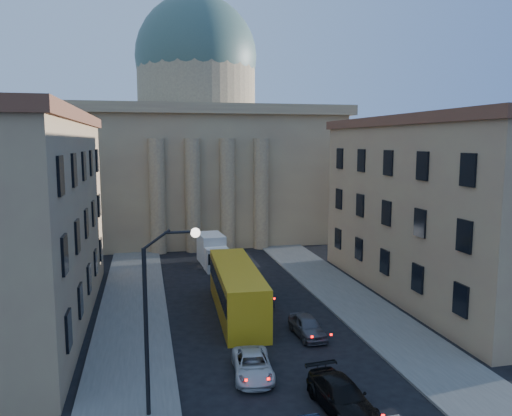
{
  "coord_description": "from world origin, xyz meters",
  "views": [
    {
      "loc": [
        -7.37,
        -14.19,
        12.7
      ],
      "look_at": [
        0.02,
        18.8,
        8.16
      ],
      "focal_mm": 35.0,
      "sensor_mm": 36.0,
      "label": 1
    }
  ],
  "objects": [
    {
      "name": "building_left",
      "position": [
        -17.0,
        22.0,
        7.42
      ],
      "size": [
        11.6,
        26.6,
        14.7
      ],
      "color": "tan",
      "rests_on": "ground"
    },
    {
      "name": "car_left_mid",
      "position": [
        -1.93,
        10.92,
        0.62
      ],
      "size": [
        2.5,
        4.63,
        1.23
      ],
      "primitive_type": "imported",
      "rotation": [
        0.0,
        0.0,
        -0.1
      ],
      "color": "silver",
      "rests_on": "ground"
    },
    {
      "name": "car_right_distant",
      "position": [
        1.16,
        23.16,
        0.75
      ],
      "size": [
        1.68,
        4.6,
        1.51
      ],
      "primitive_type": "imported",
      "rotation": [
        0.0,
        0.0,
        -0.02
      ],
      "color": "black",
      "rests_on": "ground"
    },
    {
      "name": "box_truck",
      "position": [
        -0.8,
        35.29,
        1.51
      ],
      "size": [
        2.68,
        5.96,
        3.2
      ],
      "rotation": [
        0.0,
        0.0,
        0.07
      ],
      "color": "silver",
      "rests_on": "ground"
    },
    {
      "name": "street_lamp",
      "position": [
        -6.97,
        8.0,
        5.29
      ],
      "size": [
        2.62,
        0.44,
        8.83
      ],
      "color": "black",
      "rests_on": "ground"
    },
    {
      "name": "sidewalk_left",
      "position": [
        -8.5,
        18.0,
        0.07
      ],
      "size": [
        5.0,
        60.0,
        0.15
      ],
      "primitive_type": "cube",
      "color": "#5B5953",
      "rests_on": "ground"
    },
    {
      "name": "car_right_mid",
      "position": [
        1.44,
        6.56,
        0.72
      ],
      "size": [
        2.45,
        5.12,
        1.44
      ],
      "primitive_type": "imported",
      "rotation": [
        0.0,
        0.0,
        0.09
      ],
      "color": "black",
      "rests_on": "ground"
    },
    {
      "name": "sidewalk_right",
      "position": [
        8.5,
        18.0,
        0.07
      ],
      "size": [
        5.0,
        60.0,
        0.15
      ],
      "primitive_type": "cube",
      "color": "#5B5953",
      "rests_on": "ground"
    },
    {
      "name": "church",
      "position": [
        0.0,
        55.47,
        11.88
      ],
      "size": [
        68.02,
        28.76,
        36.6
      ],
      "color": "#846A51",
      "rests_on": "ground"
    },
    {
      "name": "city_bus",
      "position": [
        -0.96,
        21.0,
        1.9
      ],
      "size": [
        3.45,
        12.64,
        3.53
      ],
      "rotation": [
        0.0,
        0.0,
        -0.05
      ],
      "color": "gold",
      "rests_on": "ground"
    },
    {
      "name": "car_right_far",
      "position": [
        2.75,
        15.6,
        0.68
      ],
      "size": [
        1.8,
        4.07,
        1.36
      ],
      "primitive_type": "imported",
      "rotation": [
        0.0,
        0.0,
        0.05
      ],
      "color": "#4C4B50",
      "rests_on": "ground"
    },
    {
      "name": "building_right",
      "position": [
        17.0,
        22.0,
        7.42
      ],
      "size": [
        11.6,
        26.6,
        14.7
      ],
      "color": "tan",
      "rests_on": "ground"
    }
  ]
}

